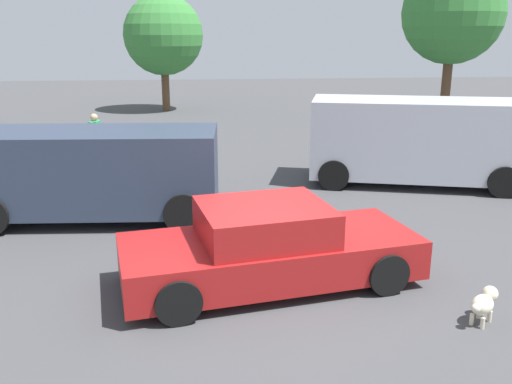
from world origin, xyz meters
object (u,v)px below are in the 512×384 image
object	(u,v)px
van_white	(415,139)
dog	(484,303)
pedestrian	(96,136)
suv_dark	(96,171)
sedan_foreground	(269,248)

from	to	relation	value
van_white	dog	bearing A→B (deg)	91.60
van_white	pedestrian	bearing A→B (deg)	-3.00
dog	pedestrian	xyz separation A→B (m)	(-6.65, 9.81, 0.63)
dog	van_white	bearing A→B (deg)	34.85
dog	suv_dark	bearing A→B (deg)	98.60
sedan_foreground	suv_dark	bearing A→B (deg)	121.87
dog	van_white	distance (m)	7.23
van_white	sedan_foreground	bearing A→B (deg)	66.54
suv_dark	pedestrian	world-z (taller)	suv_dark
pedestrian	van_white	bearing A→B (deg)	-9.05
van_white	pedestrian	world-z (taller)	van_white
sedan_foreground	van_white	size ratio (longest dim) A/B	0.86
sedan_foreground	suv_dark	distance (m)	4.68
suv_dark	van_white	bearing A→B (deg)	-161.00
sedan_foreground	van_white	xyz separation A→B (m)	(4.46, 5.47, 0.58)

